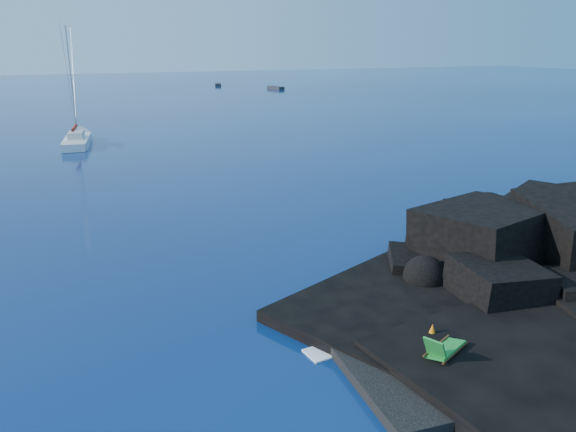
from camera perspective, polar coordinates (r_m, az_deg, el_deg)
name	(u,v)px	position (r m, az deg, el deg)	size (l,w,h in m)	color
ground	(358,401)	(16.93, 7.16, -18.19)	(400.00, 400.00, 0.00)	#031136
beach	(470,358)	(19.65, 17.98, -13.56)	(8.50, 6.00, 0.70)	black
surf_foam	(401,300)	(22.98, 11.40, -8.37)	(10.00, 8.00, 0.06)	white
sailboat	(78,145)	(60.87, -20.58, 6.76)	(2.32, 11.06, 11.60)	silver
deck_chair	(446,343)	(18.35, 15.79, -12.26)	(1.74, 0.76, 1.19)	#1B7B2B
towel	(427,333)	(19.97, 13.96, -11.44)	(1.91, 0.91, 0.05)	silver
sunbather	(427,329)	(19.90, 13.99, -11.08)	(1.76, 0.43, 0.23)	#E3A477
marker_cone	(432,332)	(19.47, 14.42, -11.35)	(0.39, 0.39, 0.59)	orange
distant_boat_a	(218,86)	(142.58, -7.12, 12.99)	(1.40, 4.49, 0.60)	black
distant_boat_b	(276,89)	(130.61, -1.27, 12.75)	(1.50, 4.83, 0.64)	#242428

